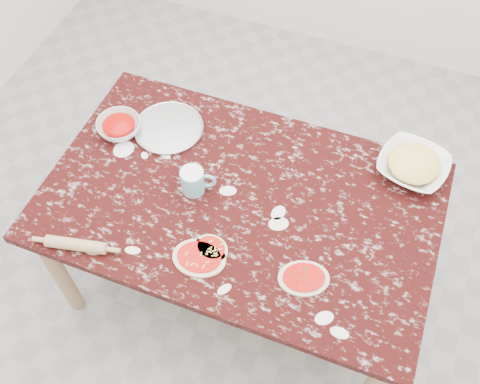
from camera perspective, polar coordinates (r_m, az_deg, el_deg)
name	(u,v)px	position (r m, az deg, el deg)	size (l,w,h in m)	color
ground	(240,279)	(2.86, 0.00, -9.21)	(4.00, 4.00, 0.00)	gray
worktable	(240,210)	(2.28, 0.00, -1.91)	(1.60, 1.00, 0.75)	black
pizza_tray	(169,128)	(2.46, -7.53, 6.66)	(0.31, 0.31, 0.01)	#B2B2B7
sauce_bowl	(119,127)	(2.47, -12.62, 6.74)	(0.19, 0.19, 0.06)	white
cheese_bowl	(413,166)	(2.37, 17.73, 2.59)	(0.28, 0.28, 0.07)	white
flour_mug	(194,181)	(2.20, -4.90, 1.21)	(0.14, 0.10, 0.11)	#73B4C4
pizza_left	(199,258)	(2.06, -4.32, -6.93)	(0.23, 0.19, 0.02)	beige
pizza_mid	(211,248)	(2.08, -3.06, -5.95)	(0.16, 0.15, 0.02)	beige
pizza_right	(304,278)	(2.03, 6.73, -9.02)	(0.23, 0.21, 0.02)	beige
rolling_pin	(76,245)	(2.16, -16.90, -5.34)	(0.05, 0.05, 0.24)	tan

